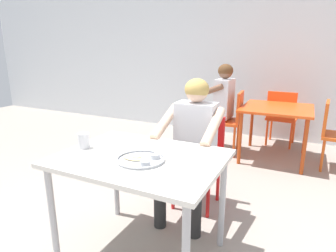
% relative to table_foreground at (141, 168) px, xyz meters
% --- Properties ---
extents(back_wall, '(12.00, 0.12, 3.40)m').
position_rel_table_foreground_xyz_m(back_wall, '(-0.03, 3.39, 1.04)').
color(back_wall, silver).
rests_on(back_wall, ground).
extents(table_foreground, '(1.05, 0.80, 0.74)m').
position_rel_table_foreground_xyz_m(table_foreground, '(0.00, 0.00, 0.00)').
color(table_foreground, silver).
rests_on(table_foreground, ground).
extents(thali_tray, '(0.31, 0.31, 0.03)m').
position_rel_table_foreground_xyz_m(thali_tray, '(0.05, -0.07, 0.09)').
color(thali_tray, '#B7BABF').
rests_on(thali_tray, table_foreground).
extents(drinking_cup, '(0.08, 0.08, 0.11)m').
position_rel_table_foreground_xyz_m(drinking_cup, '(-0.44, -0.04, 0.14)').
color(drinking_cup, silver).
rests_on(drinking_cup, table_foreground).
extents(chair_foreground, '(0.42, 0.41, 0.82)m').
position_rel_table_foreground_xyz_m(chair_foreground, '(0.10, 0.88, -0.17)').
color(chair_foreground, red).
rests_on(chair_foreground, ground).
extents(diner_foreground, '(0.50, 0.56, 1.18)m').
position_rel_table_foreground_xyz_m(diner_foreground, '(0.10, 0.66, 0.05)').
color(diner_foreground, '#282828').
rests_on(diner_foreground, ground).
extents(table_background_red, '(0.85, 0.91, 0.70)m').
position_rel_table_foreground_xyz_m(table_background_red, '(0.60, 2.37, -0.04)').
color(table_background_red, '#E04C19').
rests_on(table_background_red, ground).
extents(chair_red_left, '(0.45, 0.46, 0.87)m').
position_rel_table_foreground_xyz_m(chair_red_left, '(0.02, 2.33, -0.15)').
color(chair_red_left, '#D84C1B').
rests_on(chair_red_left, ground).
extents(chair_red_right, '(0.43, 0.44, 0.83)m').
position_rel_table_foreground_xyz_m(chair_red_right, '(1.27, 2.32, -0.18)').
color(chair_red_right, '#D25019').
rests_on(chair_red_right, ground).
extents(chair_red_far, '(0.44, 0.45, 0.84)m').
position_rel_table_foreground_xyz_m(chair_red_far, '(0.62, 2.96, -0.18)').
color(chair_red_far, '#ED4E1B').
rests_on(chair_red_far, ground).
extents(patron_background, '(0.56, 0.51, 1.23)m').
position_rel_table_foreground_xyz_m(patron_background, '(-0.19, 2.37, 0.07)').
color(patron_background, '#313131').
rests_on(patron_background, ground).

